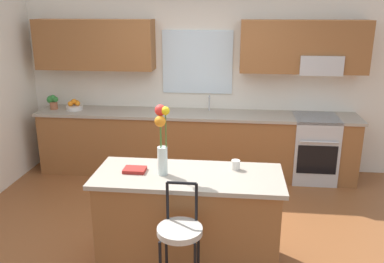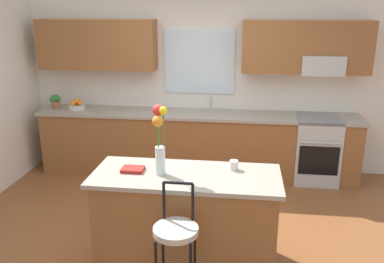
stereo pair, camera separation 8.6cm
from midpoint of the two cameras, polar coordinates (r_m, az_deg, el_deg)
ground_plane at (r=4.52m, az=-2.38°, el=-14.26°), size 14.00×14.00×0.00m
back_wall_assembly at (r=5.89m, az=0.65°, el=8.87°), size 5.60×0.50×2.70m
counter_run at (r=5.86m, az=0.04°, el=-1.67°), size 4.56×0.64×0.92m
sink_faucet at (r=5.82m, az=2.02°, el=4.28°), size 0.02×0.13×0.23m
oven_range at (r=5.91m, az=16.42°, el=-2.30°), size 0.60×0.64×0.92m
kitchen_island at (r=3.85m, az=-1.17°, el=-12.30°), size 1.71×0.71×0.92m
bar_stool_near at (r=3.28m, az=-2.49°, el=-14.52°), size 0.36×0.36×1.04m
flower_vase at (r=3.53m, az=-4.98°, el=-0.82°), size 0.13×0.14×0.64m
mug_ceramic at (r=3.75m, az=5.55°, el=-4.72°), size 0.08×0.08×0.09m
cookbook at (r=3.74m, az=-8.77°, el=-5.38°), size 0.20×0.15×0.03m
fruit_bowl_oranges at (r=6.17m, az=-16.70°, el=3.50°), size 0.24×0.24×0.16m
potted_plant_small at (r=6.28m, az=-19.49°, el=4.07°), size 0.18×0.12×0.21m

